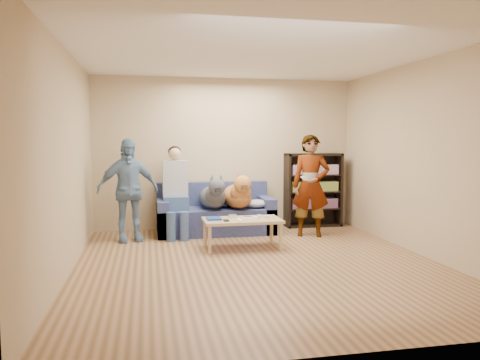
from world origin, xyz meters
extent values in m
plane|color=brown|center=(0.00, 0.00, 0.00)|extent=(5.00, 5.00, 0.00)
plane|color=white|center=(0.00, 0.00, 2.60)|extent=(5.00, 5.00, 0.00)
plane|color=tan|center=(0.00, 2.50, 1.30)|extent=(4.50, 0.00, 4.50)
plane|color=tan|center=(0.00, -2.50, 1.30)|extent=(4.50, 0.00, 4.50)
plane|color=tan|center=(-2.25, 0.00, 1.30)|extent=(0.00, 5.00, 5.00)
plane|color=tan|center=(2.25, 0.00, 1.30)|extent=(0.00, 5.00, 5.00)
ellipsoid|color=#B9BABE|center=(0.42, 1.90, 0.49)|extent=(0.38, 0.32, 0.13)
imported|color=gray|center=(1.21, 1.52, 0.81)|extent=(0.69, 0.56, 1.63)
imported|color=#7895C1|center=(-1.64, 1.69, 0.78)|extent=(0.98, 0.59, 1.57)
cube|color=white|center=(1.01, 1.32, 0.96)|extent=(0.04, 0.11, 0.03)
cube|color=navy|center=(-0.43, 0.95, 0.43)|extent=(0.20, 0.26, 0.03)
cube|color=white|center=(0.02, 0.80, 0.43)|extent=(0.26, 0.20, 0.02)
cube|color=#AFA88C|center=(0.05, 0.82, 0.44)|extent=(0.22, 0.17, 0.01)
cube|color=#B5B5BA|center=(-0.15, 1.02, 0.45)|extent=(0.11, 0.06, 0.05)
cube|color=silver|center=(0.25, 1.00, 0.43)|extent=(0.04, 0.13, 0.03)
cube|color=silver|center=(0.33, 0.92, 0.43)|extent=(0.09, 0.06, 0.03)
cylinder|color=white|center=(0.17, 0.88, 0.43)|extent=(0.07, 0.07, 0.02)
cylinder|color=white|center=(0.17, 0.96, 0.43)|extent=(0.07, 0.07, 0.02)
cylinder|color=#E95A21|center=(-0.05, 0.74, 0.42)|extent=(0.13, 0.06, 0.01)
cylinder|color=black|center=(0.09, 1.08, 0.42)|extent=(0.13, 0.08, 0.01)
cube|color=black|center=(-0.28, 0.78, 0.43)|extent=(0.07, 0.12, 0.02)
cube|color=#515B93|center=(-0.25, 2.05, 0.21)|extent=(1.90, 0.85, 0.42)
cube|color=#515B93|center=(-0.25, 2.38, 0.62)|extent=(1.90, 0.18, 0.40)
cube|color=#515B93|center=(-1.11, 2.05, 0.29)|extent=(0.18, 0.85, 0.58)
cube|color=#515B93|center=(0.61, 2.05, 0.29)|extent=(0.18, 0.85, 0.58)
cube|color=#446A97|center=(-0.90, 1.97, 0.53)|extent=(0.40, 0.38, 0.22)
cylinder|color=#3F5F8B|center=(-1.00, 1.55, 0.21)|extent=(0.14, 0.14, 0.47)
cylinder|color=#445F96|center=(-0.80, 1.55, 0.21)|extent=(0.14, 0.14, 0.47)
cube|color=#ADADB1|center=(-0.90, 2.07, 0.92)|extent=(0.40, 0.24, 0.58)
sphere|color=tan|center=(-0.90, 2.07, 1.32)|extent=(0.21, 0.21, 0.21)
ellipsoid|color=black|center=(-0.90, 2.10, 1.35)|extent=(0.22, 0.22, 0.19)
ellipsoid|color=#4E4F59|center=(-0.30, 2.00, 0.60)|extent=(0.41, 0.86, 0.36)
sphere|color=#45474E|center=(-0.30, 1.68, 0.68)|extent=(0.31, 0.31, 0.31)
sphere|color=#4A4B54|center=(-0.30, 1.50, 0.83)|extent=(0.25, 0.25, 0.25)
cube|color=black|center=(-0.30, 1.38, 0.79)|extent=(0.08, 0.12, 0.07)
cone|color=#52555D|center=(-0.37, 1.53, 0.96)|extent=(0.08, 0.08, 0.12)
cone|color=#45474E|center=(-0.23, 1.53, 0.96)|extent=(0.08, 0.08, 0.12)
cylinder|color=#4F515A|center=(-0.30, 2.43, 0.56)|extent=(0.05, 0.28, 0.17)
ellipsoid|color=#BC8339|center=(0.10, 1.97, 0.61)|extent=(0.44, 0.93, 0.39)
sphere|color=#C5763C|center=(0.10, 1.67, 0.70)|extent=(0.33, 0.33, 0.33)
sphere|color=#C7883D|center=(0.10, 1.51, 0.86)|extent=(0.27, 0.27, 0.27)
cube|color=#532C1C|center=(0.10, 1.39, 0.82)|extent=(0.08, 0.13, 0.08)
cone|color=#C6633C|center=(0.04, 1.53, 1.00)|extent=(0.08, 0.08, 0.13)
cone|color=gold|center=(0.16, 1.53, 1.00)|extent=(0.08, 0.08, 0.13)
cylinder|color=#B76838|center=(0.10, 2.36, 0.57)|extent=(0.05, 0.30, 0.18)
cube|color=tan|center=(-0.03, 0.90, 0.40)|extent=(1.10, 0.60, 0.04)
cylinder|color=tan|center=(-0.53, 0.65, 0.19)|extent=(0.05, 0.05, 0.38)
cylinder|color=tan|center=(0.47, 0.65, 0.19)|extent=(0.05, 0.05, 0.38)
cylinder|color=#D7BC84|center=(-0.53, 1.15, 0.19)|extent=(0.05, 0.05, 0.38)
cylinder|color=#D4C182|center=(0.47, 1.15, 0.19)|extent=(0.05, 0.05, 0.38)
cube|color=black|center=(1.07, 2.32, 0.65)|extent=(0.04, 0.34, 1.30)
cube|color=black|center=(2.03, 2.32, 0.65)|extent=(0.04, 0.34, 1.30)
cube|color=black|center=(1.55, 2.32, 1.28)|extent=(1.00, 0.34, 0.04)
cube|color=black|center=(1.55, 2.32, 0.02)|extent=(1.00, 0.34, 0.04)
cube|color=black|center=(1.55, 2.48, 0.65)|extent=(1.00, 0.02, 1.30)
cube|color=black|center=(1.55, 2.32, 0.32)|extent=(0.94, 0.32, 0.03)
cube|color=black|center=(1.55, 2.32, 0.62)|extent=(0.94, 0.32, 0.02)
cube|color=black|center=(1.55, 2.32, 0.92)|extent=(0.94, 0.32, 0.02)
cube|color=#B23333|center=(1.55, 2.30, 0.42)|extent=(0.84, 0.24, 0.17)
cube|color=gold|center=(1.55, 2.30, 0.72)|extent=(0.84, 0.24, 0.17)
cube|color=#994C99|center=(1.55, 2.30, 1.02)|extent=(0.84, 0.24, 0.17)
camera|label=1|loc=(-1.33, -5.54, 1.55)|focal=35.00mm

